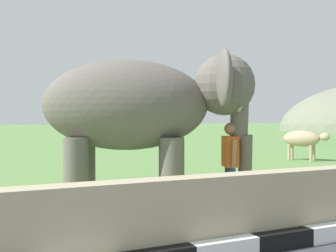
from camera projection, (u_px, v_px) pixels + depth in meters
The scene contains 4 objects.
barrier_parapet at pixel (156, 220), 4.99m from camera, with size 28.00×0.36×1.00m, color tan.
elephant at pixel (145, 108), 7.71m from camera, with size 4.05×3.16×2.95m.
person_handler at pixel (230, 161), 7.79m from camera, with size 0.35×0.65×1.66m.
cow_near at pixel (303, 139), 16.78m from camera, with size 1.28×1.85×1.23m.
Camera 1 is at (0.06, -0.55, 1.75)m, focal length 43.82 mm.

